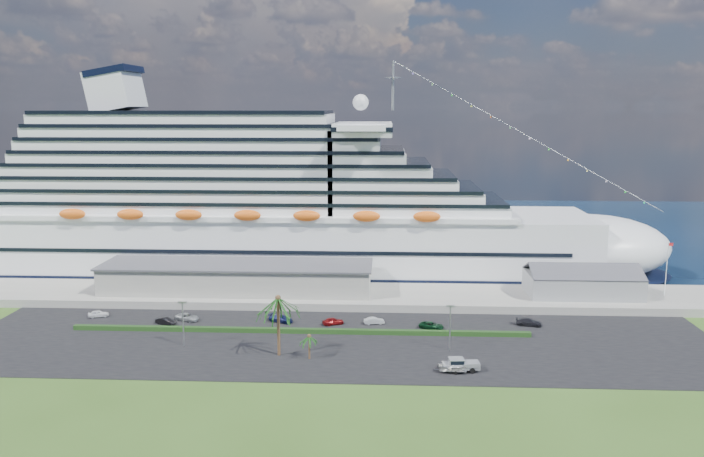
# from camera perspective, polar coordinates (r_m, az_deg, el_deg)

# --- Properties ---
(ground) EXTENTS (420.00, 420.00, 0.00)m
(ground) POSITION_cam_1_polar(r_m,az_deg,el_deg) (117.67, -1.47, -11.29)
(ground) COLOR #33541C
(ground) RESTS_ON ground
(asphalt_lot) EXTENTS (140.00, 38.00, 0.12)m
(asphalt_lot) POSITION_cam_1_polar(r_m,az_deg,el_deg) (127.93, -1.10, -9.47)
(asphalt_lot) COLOR black
(asphalt_lot) RESTS_ON ground
(wharf) EXTENTS (240.00, 20.00, 1.80)m
(wharf) POSITION_cam_1_polar(r_m,az_deg,el_deg) (155.28, -0.38, -5.61)
(wharf) COLOR gray
(wharf) RESTS_ON ground
(water) EXTENTS (420.00, 160.00, 0.02)m
(water) POSITION_cam_1_polar(r_m,az_deg,el_deg) (243.22, 0.79, -0.08)
(water) COLOR black
(water) RESTS_ON ground
(cruise_ship) EXTENTS (191.00, 38.00, 54.00)m
(cruise_ship) POSITION_cam_1_polar(r_m,az_deg,el_deg) (177.76, -6.90, 1.53)
(cruise_ship) COLOR silver
(cruise_ship) RESTS_ON ground
(terminal_building) EXTENTS (61.00, 15.00, 6.30)m
(terminal_building) POSITION_cam_1_polar(r_m,az_deg,el_deg) (157.56, -9.52, -3.97)
(terminal_building) COLOR gray
(terminal_building) RESTS_ON wharf
(port_shed) EXTENTS (24.00, 12.31, 7.37)m
(port_shed) POSITION_cam_1_polar(r_m,az_deg,el_deg) (160.22, 18.59, -4.36)
(port_shed) COLOR gray
(port_shed) RESTS_ON wharf
(flagpole) EXTENTS (1.08, 0.16, 12.00)m
(flagpole) POSITION_cam_1_polar(r_m,az_deg,el_deg) (165.20, 24.70, -2.95)
(flagpole) COLOR silver
(flagpole) RESTS_ON wharf
(hedge) EXTENTS (88.00, 1.10, 0.90)m
(hedge) POSITION_cam_1_polar(r_m,az_deg,el_deg) (133.22, -4.43, -8.47)
(hedge) COLOR black
(hedge) RESTS_ON asphalt_lot
(lamp_post_left) EXTENTS (1.60, 0.35, 8.27)m
(lamp_post_left) POSITION_cam_1_polar(r_m,az_deg,el_deg) (128.37, -13.88, -7.22)
(lamp_post_left) COLOR gray
(lamp_post_left) RESTS_ON asphalt_lot
(lamp_post_right) EXTENTS (1.60, 0.35, 8.27)m
(lamp_post_right) POSITION_cam_1_polar(r_m,az_deg,el_deg) (123.68, 8.16, -7.69)
(lamp_post_right) COLOR gray
(lamp_post_right) RESTS_ON asphalt_lot
(palm_tall) EXTENTS (8.82, 8.82, 11.13)m
(palm_tall) POSITION_cam_1_polar(r_m,az_deg,el_deg) (119.57, -6.16, -6.33)
(palm_tall) COLOR #47301E
(palm_tall) RESTS_ON ground
(palm_short) EXTENTS (3.53, 3.53, 4.56)m
(palm_short) POSITION_cam_1_polar(r_m,az_deg,el_deg) (119.13, -3.58, -9.15)
(palm_short) COLOR #47301E
(palm_short) RESTS_ON ground
(parked_car_0) EXTENTS (4.38, 2.96, 1.39)m
(parked_car_0) POSITION_cam_1_polar(r_m,az_deg,el_deg) (151.77, -20.33, -6.66)
(parked_car_0) COLOR white
(parked_car_0) RESTS_ON asphalt_lot
(parked_car_1) EXTENTS (4.42, 2.86, 1.38)m
(parked_car_1) POSITION_cam_1_polar(r_m,az_deg,el_deg) (142.64, -15.23, -7.44)
(parked_car_1) COLOR black
(parked_car_1) RESTS_ON asphalt_lot
(parked_car_2) EXTENTS (5.57, 4.01, 1.41)m
(parked_car_2) POSITION_cam_1_polar(r_m,az_deg,el_deg) (144.10, -13.53, -7.18)
(parked_car_2) COLOR #9BA0A4
(parked_car_2) RESTS_ON asphalt_lot
(parked_car_3) EXTENTS (5.52, 3.94, 1.48)m
(parked_car_3) POSITION_cam_1_polar(r_m,az_deg,el_deg) (139.91, -5.94, -7.45)
(parked_car_3) COLOR #161C4D
(parked_car_3) RESTS_ON asphalt_lot
(parked_car_4) EXTENTS (4.55, 3.27, 1.44)m
(parked_car_4) POSITION_cam_1_polar(r_m,az_deg,el_deg) (137.66, -1.58, -7.71)
(parked_car_4) COLOR maroon
(parked_car_4) RESTS_ON asphalt_lot
(parked_car_5) EXTENTS (4.24, 2.19, 1.33)m
(parked_car_5) POSITION_cam_1_polar(r_m,az_deg,el_deg) (138.09, 1.86, -7.67)
(parked_car_5) COLOR silver
(parked_car_5) RESTS_ON asphalt_lot
(parked_car_6) EXTENTS (5.28, 3.73, 1.34)m
(parked_car_6) POSITION_cam_1_polar(r_m,az_deg,el_deg) (136.08, 6.62, -8.01)
(parked_car_6) COLOR #0C3219
(parked_car_6) RESTS_ON asphalt_lot
(parked_car_7) EXTENTS (5.37, 3.28, 1.45)m
(parked_car_7) POSITION_cam_1_polar(r_m,az_deg,el_deg) (141.40, 14.48, -7.54)
(parked_car_7) COLOR black
(parked_car_7) RESTS_ON asphalt_lot
(pickup_truck) EXTENTS (6.21, 2.71, 2.13)m
(pickup_truck) POSITION_cam_1_polar(r_m,az_deg,el_deg) (115.93, 8.99, -11.07)
(pickup_truck) COLOR black
(pickup_truck) RESTS_ON asphalt_lot
(boat_trailer) EXTENTS (5.52, 3.70, 1.57)m
(boat_trailer) POSITION_cam_1_polar(r_m,az_deg,el_deg) (115.00, 8.39, -11.30)
(boat_trailer) COLOR gray
(boat_trailer) RESTS_ON asphalt_lot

